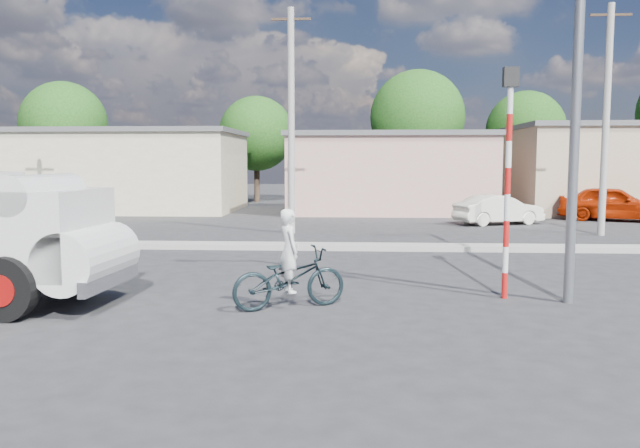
# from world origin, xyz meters

# --- Properties ---
(ground_plane) EXTENTS (120.00, 120.00, 0.00)m
(ground_plane) POSITION_xyz_m (0.00, 0.00, 0.00)
(ground_plane) COLOR #29292C
(ground_plane) RESTS_ON ground
(median) EXTENTS (40.00, 0.80, 0.16)m
(median) POSITION_xyz_m (0.00, 8.00, 0.08)
(median) COLOR #99968E
(median) RESTS_ON ground
(bicycle) EXTENTS (2.20, 1.53, 1.09)m
(bicycle) POSITION_xyz_m (-0.84, 0.44, 0.55)
(bicycle) COLOR black
(bicycle) RESTS_ON ground
(cyclist) EXTENTS (0.55, 0.64, 1.49)m
(cyclist) POSITION_xyz_m (-0.84, 0.44, 0.75)
(cyclist) COLOR white
(cyclist) RESTS_ON ground
(car_cream) EXTENTS (3.90, 2.56, 1.22)m
(car_cream) POSITION_xyz_m (6.23, 15.68, 0.61)
(car_cream) COLOR white
(car_cream) RESTS_ON ground
(car_red) EXTENTS (4.84, 3.28, 1.53)m
(car_red) POSITION_xyz_m (11.61, 17.59, 0.76)
(car_red) COLOR #A42103
(car_red) RESTS_ON ground
(traffic_pole) EXTENTS (0.28, 0.18, 4.36)m
(traffic_pole) POSITION_xyz_m (3.20, 1.50, 2.59)
(traffic_pole) COLOR red
(traffic_pole) RESTS_ON ground
(streetlight) EXTENTS (2.34, 0.22, 9.00)m
(streetlight) POSITION_xyz_m (4.14, 1.20, 4.96)
(streetlight) COLOR slate
(streetlight) RESTS_ON ground
(building_row) EXTENTS (37.80, 7.30, 4.44)m
(building_row) POSITION_xyz_m (1.10, 22.00, 2.13)
(building_row) COLOR beige
(building_row) RESTS_ON ground
(tree_row) EXTENTS (43.62, 7.43, 8.42)m
(tree_row) POSITION_xyz_m (3.76, 28.45, 4.99)
(tree_row) COLOR #38281E
(tree_row) RESTS_ON ground
(utility_poles) EXTENTS (35.40, 0.24, 8.00)m
(utility_poles) POSITION_xyz_m (3.25, 12.00, 4.07)
(utility_poles) COLOR #99968E
(utility_poles) RESTS_ON ground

